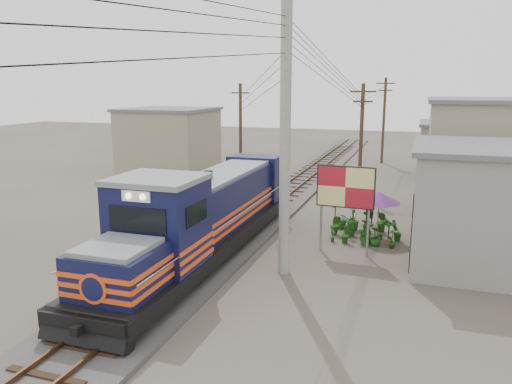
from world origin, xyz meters
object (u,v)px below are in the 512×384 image
(locomotive, at_px, (204,218))
(market_umbrella, at_px, (379,198))
(vendor, at_px, (369,209))
(billboard, at_px, (346,189))

(locomotive, relative_size, market_umbrella, 5.89)
(locomotive, distance_m, market_umbrella, 8.11)
(locomotive, xyz_separation_m, vendor, (5.82, 7.40, -0.96))
(billboard, distance_m, vendor, 5.40)
(locomotive, distance_m, vendor, 9.47)
(market_umbrella, height_order, vendor, market_umbrella)
(billboard, bearing_deg, market_umbrella, 68.36)
(market_umbrella, bearing_deg, locomotive, -142.79)
(billboard, distance_m, market_umbrella, 2.86)
(billboard, height_order, market_umbrella, billboard)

